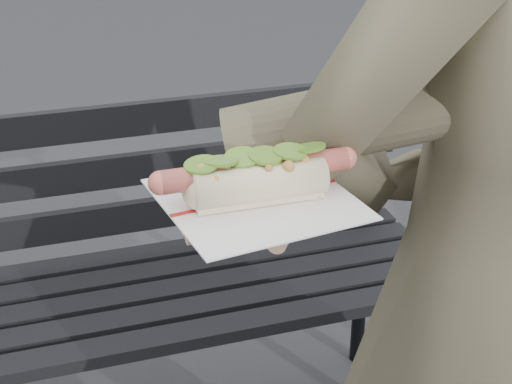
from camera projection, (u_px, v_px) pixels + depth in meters
park_bench at (123, 263)px, 1.87m from camera, size 1.50×0.44×0.88m
person at (493, 296)px, 1.09m from camera, size 0.68×0.48×1.78m
held_hotdog at (392, 124)px, 0.90m from camera, size 0.61×0.30×0.20m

